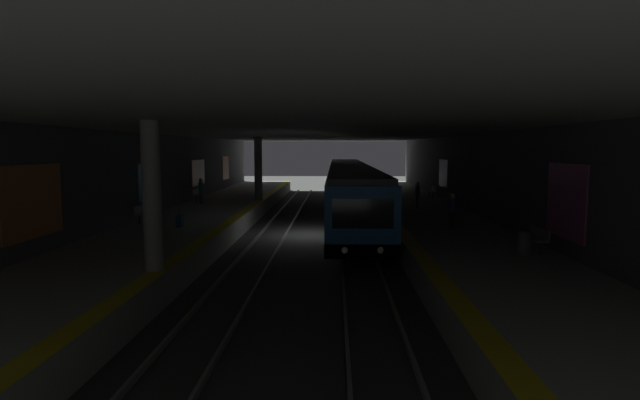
% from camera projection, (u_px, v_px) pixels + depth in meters
% --- Properties ---
extents(ground_plane, '(120.00, 120.00, 0.00)m').
position_uv_depth(ground_plane, '(313.00, 235.00, 27.86)').
color(ground_plane, '#383A38').
extents(track_left, '(60.00, 1.53, 0.16)m').
position_uv_depth(track_left, '(353.00, 234.00, 27.79)').
color(track_left, gray).
rests_on(track_left, ground).
extents(track_right, '(60.00, 1.53, 0.16)m').
position_uv_depth(track_right, '(274.00, 234.00, 27.92)').
color(track_right, gray).
rests_on(track_right, ground).
extents(platform_left, '(60.00, 5.30, 1.06)m').
position_uv_depth(platform_left, '(433.00, 226.00, 27.62)').
color(platform_left, '#A8A59E').
rests_on(platform_left, ground).
extents(platform_right, '(60.00, 5.30, 1.06)m').
position_uv_depth(platform_right, '(196.00, 225.00, 28.00)').
color(platform_right, '#A8A59E').
rests_on(platform_right, ground).
extents(wall_left, '(60.00, 0.56, 5.60)m').
position_uv_depth(wall_left, '(488.00, 185.00, 27.30)').
color(wall_left, '#56565B').
rests_on(wall_left, ground).
extents(wall_right, '(60.00, 0.56, 5.60)m').
position_uv_depth(wall_right, '(143.00, 184.00, 27.88)').
color(wall_right, '#56565B').
rests_on(wall_right, ground).
extents(ceiling_slab, '(60.00, 19.40, 0.40)m').
position_uv_depth(ceiling_slab, '(313.00, 129.00, 27.27)').
color(ceiling_slab, beige).
rests_on(ceiling_slab, wall_left).
extents(pillar_near, '(0.56, 0.56, 4.55)m').
position_uv_depth(pillar_near, '(152.00, 196.00, 15.24)').
color(pillar_near, gray).
rests_on(pillar_near, platform_right).
extents(pillar_far, '(0.56, 0.56, 4.55)m').
position_uv_depth(pillar_far, '(258.00, 169.00, 36.39)').
color(pillar_far, gray).
rests_on(pillar_far, platform_right).
extents(metro_train, '(36.55, 2.83, 3.49)m').
position_uv_depth(metro_train, '(349.00, 187.00, 36.52)').
color(metro_train, '#19569E').
rests_on(metro_train, track_left).
extents(bench_left_near, '(1.70, 0.47, 0.86)m').
position_uv_depth(bench_left_near, '(536.00, 236.00, 18.44)').
color(bench_left_near, '#262628').
rests_on(bench_left_near, platform_left).
extents(bench_left_mid, '(1.70, 0.47, 0.86)m').
position_uv_depth(bench_left_mid, '(449.00, 198.00, 32.41)').
color(bench_left_mid, '#262628').
rests_on(bench_left_mid, platform_left).
extents(bench_left_far, '(1.70, 0.47, 0.86)m').
position_uv_depth(bench_left_far, '(432.00, 191.00, 38.09)').
color(bench_left_far, '#262628').
rests_on(bench_left_far, platform_left).
extents(bench_right_near, '(1.70, 0.47, 0.86)m').
position_uv_depth(bench_right_near, '(143.00, 212.00, 25.52)').
color(bench_right_near, '#262628').
rests_on(bench_right_near, platform_right).
extents(bench_right_mid, '(1.70, 0.47, 0.86)m').
position_uv_depth(bench_right_mid, '(198.00, 194.00, 35.71)').
color(bench_right_mid, '#262628').
rests_on(bench_right_mid, platform_right).
extents(person_waiting_near, '(0.60, 0.22, 1.61)m').
position_uv_depth(person_waiting_near, '(452.00, 210.00, 23.56)').
color(person_waiting_near, '#242424').
rests_on(person_waiting_near, platform_left).
extents(person_walking_mid, '(0.60, 0.24, 1.72)m').
position_uv_depth(person_walking_mid, '(201.00, 190.00, 33.87)').
color(person_walking_mid, '#414141').
rests_on(person_walking_mid, platform_right).
extents(person_standing_far, '(0.60, 0.23, 1.65)m').
position_uv_depth(person_standing_far, '(417.00, 195.00, 31.00)').
color(person_standing_far, '#333333').
rests_on(person_standing_far, platform_left).
extents(suitcase_rolling, '(0.43, 0.28, 0.86)m').
position_uv_depth(suitcase_rolling, '(180.00, 221.00, 23.92)').
color(suitcase_rolling, navy).
rests_on(suitcase_rolling, platform_right).
extents(trash_bin, '(0.44, 0.44, 0.85)m').
position_uv_depth(trash_bin, '(524.00, 243.00, 17.62)').
color(trash_bin, '#595B5E').
rests_on(trash_bin, platform_left).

